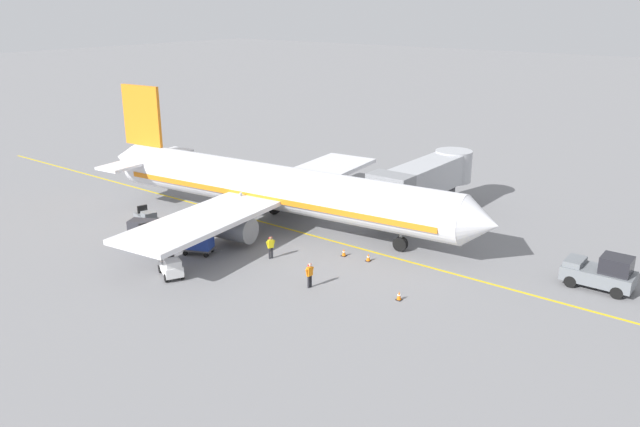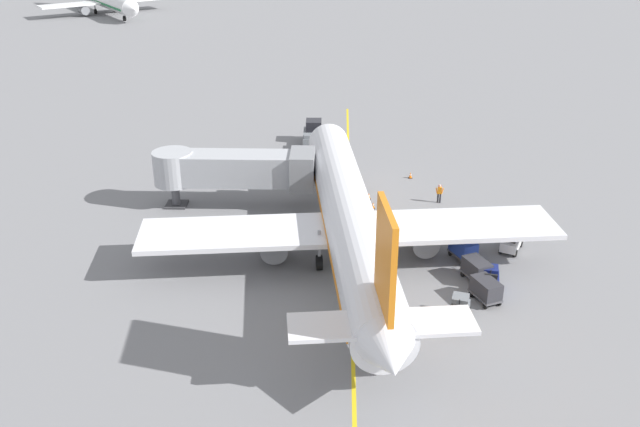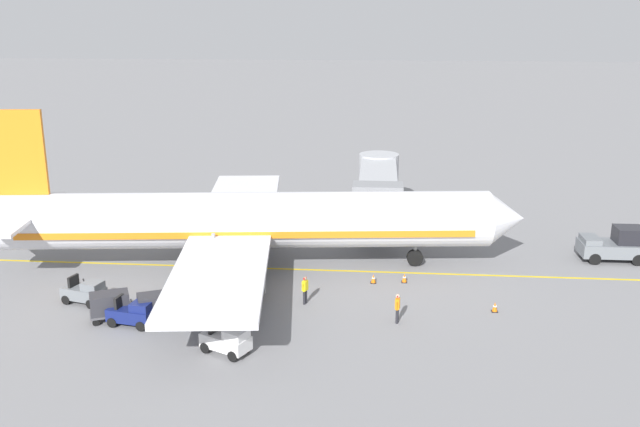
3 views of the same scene
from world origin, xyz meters
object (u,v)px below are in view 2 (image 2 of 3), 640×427
at_px(baggage_cart_front, 463,248).
at_px(safety_cone_nose_left, 369,196).
at_px(baggage_tug_lead, 512,241).
at_px(baggage_tug_spare, 459,311).
at_px(safety_cone_wing_tip, 410,175).
at_px(baggage_cart_second_in_train, 477,268).
at_px(baggage_cart_third_in_train, 486,289).
at_px(pushback_tractor, 314,134).
at_px(safety_cone_nose_right, 373,205).
at_px(jet_bridge, 235,169).
at_px(ground_crew_wing_walker, 421,219).
at_px(ground_crew_loader, 439,193).
at_px(baggage_tug_trailing, 490,280).
at_px(distant_taxiing_airliner, 106,0).
at_px(parked_airliner, 349,218).

height_order(baggage_cart_front, safety_cone_nose_left, baggage_cart_front).
relative_size(baggage_tug_lead, baggage_tug_spare, 1.01).
height_order(baggage_cart_front, safety_cone_wing_tip, baggage_cart_front).
relative_size(baggage_cart_second_in_train, safety_cone_nose_left, 4.96).
distance_m(baggage_cart_third_in_train, safety_cone_wing_tip, 21.75).
height_order(pushback_tractor, safety_cone_nose_right, pushback_tractor).
relative_size(jet_bridge, pushback_tractor, 3.07).
bearing_deg(ground_crew_wing_walker, jet_bridge, 165.11).
distance_m(baggage_cart_third_in_train, safety_cone_nose_right, 16.06).
height_order(baggage_cart_second_in_train, safety_cone_nose_right, baggage_cart_second_in_train).
relative_size(safety_cone_nose_left, safety_cone_nose_right, 1.00).
bearing_deg(ground_crew_loader, pushback_tractor, 127.31).
distance_m(baggage_cart_front, ground_crew_loader, 10.22).
relative_size(ground_crew_wing_walker, safety_cone_wing_tip, 2.86).
bearing_deg(pushback_tractor, baggage_tug_spare, -72.69).
distance_m(pushback_tractor, baggage_tug_trailing, 32.30).
xyz_separation_m(baggage_tug_spare, distant_taxiing_airliner, (-59.55, 119.24, 2.31)).
bearing_deg(baggage_tug_spare, safety_cone_nose_right, 105.56).
xyz_separation_m(safety_cone_nose_right, distant_taxiing_airliner, (-54.85, 102.38, 2.74)).
xyz_separation_m(baggage_tug_spare, baggage_cart_third_in_train, (2.12, 2.33, 0.24)).
bearing_deg(baggage_tug_trailing, baggage_cart_third_in_train, -110.87).
xyz_separation_m(baggage_cart_front, ground_crew_wing_walker, (-2.61, 4.86, 0.00)).
bearing_deg(distant_taxiing_airliner, parked_airliner, -64.62).
height_order(baggage_tug_spare, distant_taxiing_airliner, distant_taxiing_airliner).
bearing_deg(baggage_tug_spare, baggage_cart_front, 79.11).
height_order(baggage_cart_third_in_train, safety_cone_nose_left, baggage_cart_third_in_train).
bearing_deg(baggage_tug_trailing, baggage_tug_lead, 64.52).
xyz_separation_m(baggage_tug_lead, baggage_tug_trailing, (-2.79, -5.85, 0.00)).
height_order(parked_airliner, baggage_cart_front, parked_airliner).
bearing_deg(baggage_cart_third_in_train, distant_taxiing_airliner, 117.81).
xyz_separation_m(baggage_cart_third_in_train, safety_cone_wing_tip, (-2.99, 21.53, -0.66)).
xyz_separation_m(parked_airliner, safety_cone_nose_right, (2.17, 8.66, -2.90)).
height_order(parked_airliner, baggage_tug_lead, parked_airliner).
height_order(jet_bridge, pushback_tractor, jet_bridge).
height_order(parked_airliner, distant_taxiing_airliner, parked_airliner).
distance_m(pushback_tractor, safety_cone_wing_tip, 13.46).
distance_m(baggage_tug_lead, baggage_tug_spare, 11.11).
height_order(baggage_cart_second_in_train, ground_crew_loader, ground_crew_loader).
relative_size(safety_cone_nose_left, safety_cone_wing_tip, 1.00).
xyz_separation_m(baggage_cart_front, baggage_cart_second_in_train, (0.44, -3.04, 0.00)).
bearing_deg(distant_taxiing_airliner, baggage_tug_lead, -59.31).
bearing_deg(baggage_tug_spare, distant_taxiing_airliner, 116.54).
height_order(jet_bridge, ground_crew_loader, jet_bridge).
bearing_deg(baggage_tug_lead, safety_cone_wing_tip, 114.09).
height_order(pushback_tractor, safety_cone_wing_tip, pushback_tractor).
xyz_separation_m(baggage_tug_trailing, ground_crew_loader, (-1.58, 14.44, 0.24)).
bearing_deg(safety_cone_nose_right, baggage_cart_second_in_train, -60.61).
bearing_deg(safety_cone_wing_tip, safety_cone_nose_right, -118.63).
bearing_deg(baggage_tug_trailing, baggage_cart_front, 105.10).
bearing_deg(baggage_tug_lead, baggage_cart_second_in_train, -126.80).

